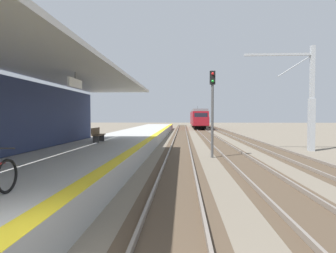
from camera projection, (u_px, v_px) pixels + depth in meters
name	position (u px, v px, depth m)	size (l,w,h in m)	color
station_platform	(115.00, 146.00, 19.80)	(5.00, 80.00, 0.91)	#A8A8A3
track_pair_nearest_platform	(180.00, 147.00, 23.57)	(2.34, 120.00, 0.16)	#4C3D2D
track_pair_middle	(223.00, 147.00, 23.40)	(2.34, 120.00, 0.16)	#4C3D2D
track_pair_far_side	(266.00, 147.00, 23.22)	(2.34, 120.00, 0.16)	#4C3D2D
approaching_train	(198.00, 118.00, 60.80)	(2.93, 19.60, 4.76)	maroon
rail_signal_post	(212.00, 105.00, 17.50)	(0.32, 0.34, 5.20)	#4C4C4C
catenary_pylon_far_side	(307.00, 101.00, 20.82)	(5.00, 0.40, 7.50)	#9EA3A8
platform_bench	(98.00, 134.00, 18.14)	(0.45, 1.60, 0.88)	brown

